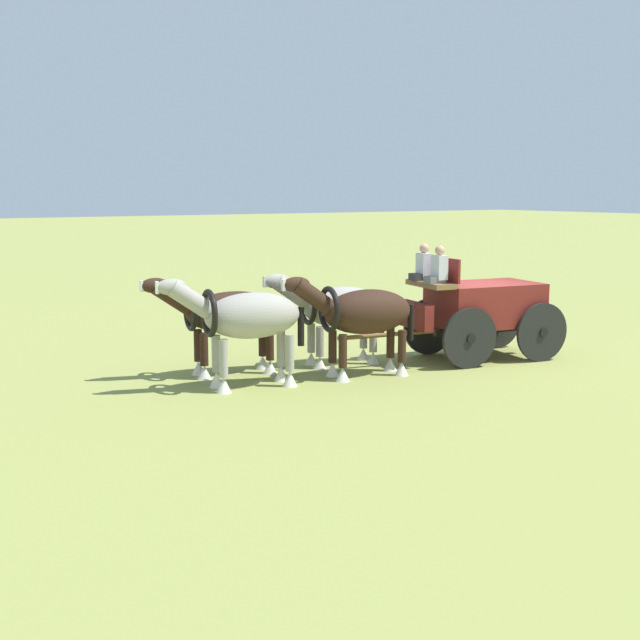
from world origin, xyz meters
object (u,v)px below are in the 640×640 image
at_px(show_wagon, 479,306).
at_px(draft_horse_lead_near, 246,319).
at_px(draft_horse_rear_near, 362,314).
at_px(draft_horse_rear_off, 337,309).
at_px(draft_horse_lead_off, 227,315).

distance_m(show_wagon, draft_horse_lead_near, 6.06).
xyz_separation_m(draft_horse_rear_near, draft_horse_rear_off, (-0.21, -1.28, -0.06)).
bearing_deg(draft_horse_lead_off, draft_horse_rear_near, 144.05).
distance_m(draft_horse_rear_near, draft_horse_lead_off, 2.92).
relative_size(show_wagon, draft_horse_lead_off, 1.79).
height_order(draft_horse_lead_near, draft_horse_lead_off, draft_horse_lead_near).
height_order(show_wagon, draft_horse_rear_near, show_wagon).
height_order(draft_horse_rear_off, draft_horse_lead_near, draft_horse_lead_near).
bearing_deg(draft_horse_rear_near, draft_horse_lead_off, -35.95).
bearing_deg(draft_horse_lead_off, draft_horse_lead_near, 80.91).
bearing_deg(draft_horse_lead_near, draft_horse_rear_near, 170.51).
xyz_separation_m(show_wagon, draft_horse_lead_near, (6.05, -0.35, 0.16)).
xyz_separation_m(show_wagon, draft_horse_lead_off, (5.84, -1.64, 0.07)).
distance_m(draft_horse_lead_near, draft_horse_lead_off, 1.30).
bearing_deg(draft_horse_lead_near, draft_horse_rear_off, -162.87).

